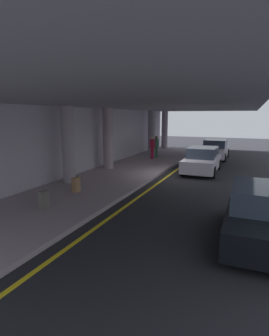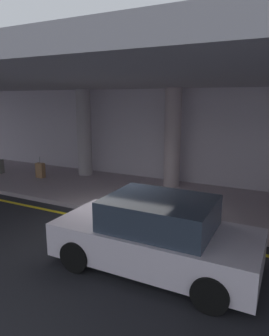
{
  "view_description": "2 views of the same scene",
  "coord_description": "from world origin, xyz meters",
  "px_view_note": "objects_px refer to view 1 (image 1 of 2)",
  "views": [
    {
      "loc": [
        -14.89,
        -3.6,
        3.34
      ],
      "look_at": [
        -2.56,
        1.58,
        0.8
      ],
      "focal_mm": 29.5,
      "sensor_mm": 36.0,
      "label": 1
    },
    {
      "loc": [
        3.89,
        -6.35,
        3.4
      ],
      "look_at": [
        -0.7,
        2.67,
        1.12
      ],
      "focal_mm": 32.89,
      "sensor_mm": 36.0,
      "label": 2
    }
  ],
  "objects_px": {
    "car_black": "(263,215)",
    "person_waiting_for_ride": "(152,146)",
    "support_column_left_mid": "(108,139)",
    "suitcase_upright_primary": "(44,200)",
    "traveler_with_luggage": "(156,145)",
    "support_column_right_mid": "(165,130)",
    "car_white_no2": "(202,160)",
    "suitcase_upright_secondary": "(76,185)",
    "car_white": "(215,150)",
    "support_column_far_left": "(68,145)",
    "support_column_center": "(151,132)"
  },
  "relations": [
    {
      "from": "person_waiting_for_ride",
      "to": "support_column_far_left",
      "type": "bearing_deg",
      "value": 53.62
    },
    {
      "from": "support_column_left_mid",
      "to": "suitcase_upright_secondary",
      "type": "bearing_deg",
      "value": -166.24
    },
    {
      "from": "support_column_left_mid",
      "to": "support_column_right_mid",
      "type": "xyz_separation_m",
      "value": [
        12.0,
        0.0,
        0.0
      ]
    },
    {
      "from": "car_white_no2",
      "to": "traveler_with_luggage",
      "type": "distance_m",
      "value": 5.55
    },
    {
      "from": "support_column_center",
      "to": "support_column_right_mid",
      "type": "height_order",
      "value": "same"
    },
    {
      "from": "support_column_far_left",
      "to": "suitcase_upright_primary",
      "type": "relative_size",
      "value": 4.06
    },
    {
      "from": "support_column_right_mid",
      "to": "suitcase_upright_primary",
      "type": "bearing_deg",
      "value": -175.56
    },
    {
      "from": "person_waiting_for_ride",
      "to": "suitcase_upright_secondary",
      "type": "distance_m",
      "value": 10.0
    },
    {
      "from": "car_black",
      "to": "traveler_with_luggage",
      "type": "relative_size",
      "value": 2.44
    },
    {
      "from": "support_column_far_left",
      "to": "suitcase_upright_primary",
      "type": "xyz_separation_m",
      "value": [
        -3.6,
        -1.52,
        -1.51
      ]
    },
    {
      "from": "support_column_left_mid",
      "to": "traveler_with_luggage",
      "type": "relative_size",
      "value": 2.17
    },
    {
      "from": "support_column_right_mid",
      "to": "suitcase_upright_primary",
      "type": "distance_m",
      "value": 19.72
    },
    {
      "from": "suitcase_upright_primary",
      "to": "suitcase_upright_secondary",
      "type": "bearing_deg",
      "value": -16.35
    },
    {
      "from": "car_black",
      "to": "person_waiting_for_ride",
      "type": "xyz_separation_m",
      "value": [
        11.67,
        7.19,
        0.4
      ]
    },
    {
      "from": "car_black",
      "to": "person_waiting_for_ride",
      "type": "distance_m",
      "value": 13.72
    },
    {
      "from": "car_white_no2",
      "to": "support_column_center",
      "type": "bearing_deg",
      "value": -138.29
    },
    {
      "from": "car_white_no2",
      "to": "suitcase_upright_secondary",
      "type": "height_order",
      "value": "car_white_no2"
    },
    {
      "from": "car_black",
      "to": "suitcase_upright_primary",
      "type": "relative_size",
      "value": 4.56
    },
    {
      "from": "support_column_center",
      "to": "suitcase_upright_secondary",
      "type": "relative_size",
      "value": 4.06
    },
    {
      "from": "person_waiting_for_ride",
      "to": "suitcase_upright_secondary",
      "type": "height_order",
      "value": "person_waiting_for_ride"
    },
    {
      "from": "car_white_no2",
      "to": "person_waiting_for_ride",
      "type": "bearing_deg",
      "value": -124.14
    },
    {
      "from": "support_column_left_mid",
      "to": "car_black",
      "type": "relative_size",
      "value": 0.89
    },
    {
      "from": "support_column_far_left",
      "to": "suitcase_upright_primary",
      "type": "distance_m",
      "value": 4.19
    },
    {
      "from": "person_waiting_for_ride",
      "to": "support_column_center",
      "type": "bearing_deg",
      "value": -97.46
    },
    {
      "from": "support_column_right_mid",
      "to": "traveler_with_luggage",
      "type": "xyz_separation_m",
      "value": [
        -6.61,
        -1.34,
        -0.86
      ]
    },
    {
      "from": "support_column_far_left",
      "to": "person_waiting_for_ride",
      "type": "height_order",
      "value": "support_column_far_left"
    },
    {
      "from": "support_column_far_left",
      "to": "car_black",
      "type": "bearing_deg",
      "value": -109.93
    },
    {
      "from": "person_waiting_for_ride",
      "to": "suitcase_upright_secondary",
      "type": "relative_size",
      "value": 1.87
    },
    {
      "from": "car_white_no2",
      "to": "car_black",
      "type": "bearing_deg",
      "value": 20.15
    },
    {
      "from": "car_white",
      "to": "person_waiting_for_ride",
      "type": "distance_m",
      "value": 5.14
    },
    {
      "from": "support_column_center",
      "to": "person_waiting_for_ride",
      "type": "relative_size",
      "value": 2.17
    },
    {
      "from": "car_black",
      "to": "person_waiting_for_ride",
      "type": "height_order",
      "value": "person_waiting_for_ride"
    },
    {
      "from": "person_waiting_for_ride",
      "to": "support_column_left_mid",
      "type": "bearing_deg",
      "value": 46.6
    },
    {
      "from": "traveler_with_luggage",
      "to": "suitcase_upright_secondary",
      "type": "height_order",
      "value": "traveler_with_luggage"
    },
    {
      "from": "support_column_left_mid",
      "to": "car_white_no2",
      "type": "xyz_separation_m",
      "value": [
        1.67,
        -5.44,
        -1.26
      ]
    },
    {
      "from": "car_white",
      "to": "car_white_no2",
      "type": "xyz_separation_m",
      "value": [
        -5.84,
        0.06,
        0.0
      ]
    },
    {
      "from": "support_column_center",
      "to": "car_white",
      "type": "xyz_separation_m",
      "value": [
        -0.5,
        -5.5,
        -1.26
      ]
    },
    {
      "from": "support_column_left_mid",
      "to": "suitcase_upright_primary",
      "type": "distance_m",
      "value": 7.9
    },
    {
      "from": "support_column_left_mid",
      "to": "car_white",
      "type": "height_order",
      "value": "support_column_left_mid"
    },
    {
      "from": "support_column_center",
      "to": "traveler_with_luggage",
      "type": "height_order",
      "value": "support_column_center"
    },
    {
      "from": "car_white_no2",
      "to": "suitcase_upright_secondary",
      "type": "bearing_deg",
      "value": -29.3
    },
    {
      "from": "support_column_right_mid",
      "to": "car_black",
      "type": "height_order",
      "value": "support_column_right_mid"
    },
    {
      "from": "support_column_left_mid",
      "to": "car_black",
      "type": "bearing_deg",
      "value": -129.87
    },
    {
      "from": "support_column_center",
      "to": "car_white",
      "type": "relative_size",
      "value": 0.89
    },
    {
      "from": "support_column_far_left",
      "to": "car_white",
      "type": "bearing_deg",
      "value": -25.56
    },
    {
      "from": "support_column_right_mid",
      "to": "suitcase_upright_secondary",
      "type": "relative_size",
      "value": 4.06
    },
    {
      "from": "car_black",
      "to": "traveler_with_luggage",
      "type": "xyz_separation_m",
      "value": [
        12.46,
        7.12,
        0.4
      ]
    },
    {
      "from": "car_black",
      "to": "traveler_with_luggage",
      "type": "height_order",
      "value": "traveler_with_luggage"
    },
    {
      "from": "suitcase_upright_secondary",
      "to": "support_column_far_left",
      "type": "bearing_deg",
      "value": 29.95
    },
    {
      "from": "support_column_left_mid",
      "to": "suitcase_upright_primary",
      "type": "bearing_deg",
      "value": -168.69
    }
  ]
}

